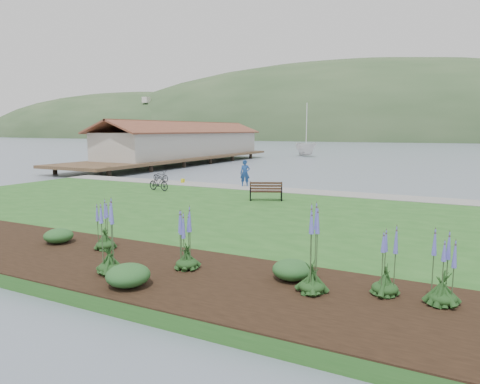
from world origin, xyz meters
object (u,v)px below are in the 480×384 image
object	(u,v)px
person	(245,171)
bicycle_a	(161,176)
sailboat	(306,156)
park_bench	(266,191)

from	to	relation	value
person	bicycle_a	bearing A→B (deg)	157.47
person	bicycle_a	size ratio (longest dim) A/B	1.33
bicycle_a	person	bearing A→B (deg)	-76.39
bicycle_a	sailboat	bearing A→B (deg)	14.05
park_bench	bicycle_a	world-z (taller)	park_bench
park_bench	sailboat	xyz separation A→B (m)	(-12.84, 46.34, -0.95)
park_bench	person	distance (m)	6.17
bicycle_a	sailboat	size ratio (longest dim) A/B	0.06
park_bench	sailboat	size ratio (longest dim) A/B	0.07
person	sailboat	size ratio (longest dim) A/B	0.08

